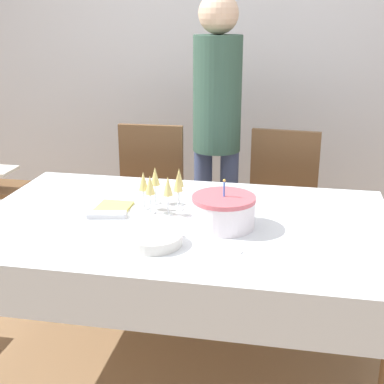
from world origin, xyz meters
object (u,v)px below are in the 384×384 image
at_px(person_standing, 217,115).
at_px(plate_stack_main, 153,239).
at_px(dining_chair_far_right, 280,207).
at_px(birthday_cake, 224,211).
at_px(champagne_tray, 162,192).
at_px(dining_chair_far_left, 148,198).

bearing_deg(person_standing, plate_stack_main, -93.00).
relative_size(dining_chair_far_right, birthday_cake, 3.64).
relative_size(dining_chair_far_right, champagne_tray, 3.30).
distance_m(dining_chair_far_left, plate_stack_main, 1.22).
xyz_separation_m(birthday_cake, plate_stack_main, (-0.24, -0.23, -0.05)).
height_order(dining_chair_far_right, person_standing, person_standing).
xyz_separation_m(champagne_tray, person_standing, (0.12, 0.87, 0.19)).
bearing_deg(champagne_tray, birthday_cake, -25.10).
distance_m(dining_chair_far_left, dining_chair_far_right, 0.80).
bearing_deg(birthday_cake, dining_chair_far_left, 122.57).
bearing_deg(person_standing, dining_chair_far_right, -12.30).
distance_m(dining_chair_far_left, person_standing, 0.66).
distance_m(birthday_cake, champagne_tray, 0.33).
height_order(birthday_cake, plate_stack_main, birthday_cake).
bearing_deg(person_standing, champagne_tray, -97.64).
bearing_deg(champagne_tray, dining_chair_far_left, 110.49).
distance_m(dining_chair_far_right, plate_stack_main, 1.26).
height_order(dining_chair_far_left, dining_chair_far_right, same).
height_order(champagne_tray, person_standing, person_standing).
relative_size(dining_chair_far_right, person_standing, 0.56).
height_order(dining_chair_far_left, plate_stack_main, dining_chair_far_left).
bearing_deg(birthday_cake, person_standing, 100.11).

